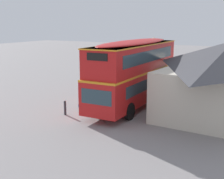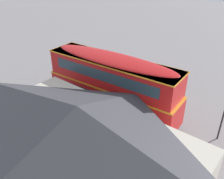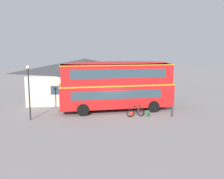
% 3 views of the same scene
% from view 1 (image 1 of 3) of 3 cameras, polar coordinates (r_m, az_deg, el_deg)
% --- Properties ---
extents(ground_plane, '(120.00, 120.00, 0.00)m').
position_cam_1_polar(ground_plane, '(23.99, 3.47, -2.40)').
color(ground_plane, gray).
extents(double_decker_bus, '(10.80, 2.77, 4.79)m').
position_cam_1_polar(double_decker_bus, '(22.70, 4.13, 3.58)').
color(double_decker_bus, black).
rests_on(double_decker_bus, ground).
extents(touring_bicycle, '(1.70, 0.57, 0.98)m').
position_cam_1_polar(touring_bicycle, '(23.21, -2.44, -1.94)').
color(touring_bicycle, black).
rests_on(touring_bicycle, ground).
extents(backpack_on_ground, '(0.41, 0.38, 0.57)m').
position_cam_1_polar(backpack_on_ground, '(22.42, -4.23, -2.67)').
color(backpack_on_ground, '#386642').
rests_on(backpack_on_ground, ground).
extents(water_bottle_red_squeeze, '(0.07, 0.07, 0.21)m').
position_cam_1_polar(water_bottle_red_squeeze, '(23.26, -3.68, -2.62)').
color(water_bottle_red_squeeze, '#D84C33').
rests_on(water_bottle_red_squeeze, ground).
extents(water_bottle_blue_sports, '(0.07, 0.07, 0.23)m').
position_cam_1_polar(water_bottle_blue_sports, '(22.82, -6.10, -2.94)').
color(water_bottle_blue_sports, '#338CBF').
rests_on(water_bottle_blue_sports, ground).
extents(street_lamp, '(0.28, 0.28, 4.61)m').
position_cam_1_polar(street_lamp, '(30.44, 7.53, 6.11)').
color(street_lamp, black).
rests_on(street_lamp, ground).
extents(kerb_bollard, '(0.16, 0.16, 0.97)m').
position_cam_1_polar(kerb_bollard, '(20.97, -8.54, -3.27)').
color(kerb_bollard, '#333338').
rests_on(kerb_bollard, ground).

